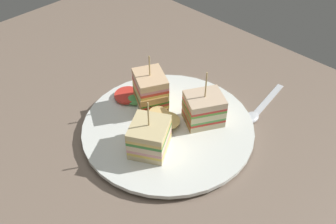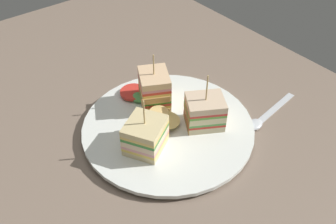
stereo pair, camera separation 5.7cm
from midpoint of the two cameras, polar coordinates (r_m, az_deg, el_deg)
name	(u,v)px [view 2 (the right image)]	position (r cm, az deg, el deg)	size (l,w,h in cm)	color
ground_plane	(168,134)	(64.90, 2.51, -3.57)	(116.87, 76.64, 1.80)	#7D6959
plate	(168,127)	(63.70, 2.55, -2.48)	(29.62, 29.62, 1.35)	white
sandwich_wedge_0	(154,90)	(65.41, 0.36, 3.42)	(7.87, 7.33, 10.56)	beige
sandwich_wedge_1	(145,135)	(57.83, -0.72, -3.74)	(8.00, 8.24, 9.69)	beige
sandwich_wedge_2	(205,112)	(62.41, 8.30, -0.08)	(7.68, 8.05, 10.21)	beige
chip_pile	(160,122)	(62.13, 1.30, -1.70)	(7.46, 7.53, 2.61)	#EBBD63
salad_garnish	(137,94)	(68.87, -2.47, 2.74)	(6.96, 6.39, 1.35)	#468D36
spoon	(261,119)	(68.59, 16.59, -1.20)	(3.58, 14.51, 1.00)	silver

